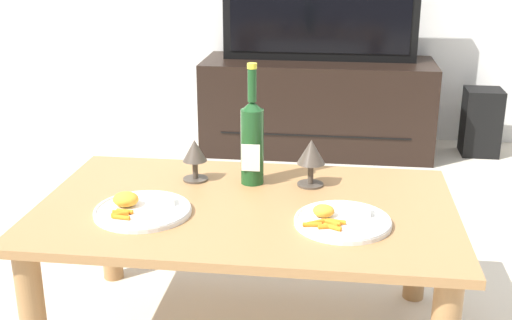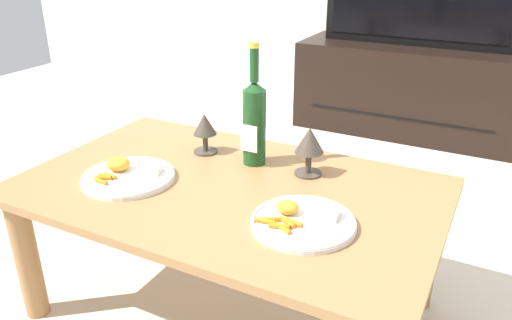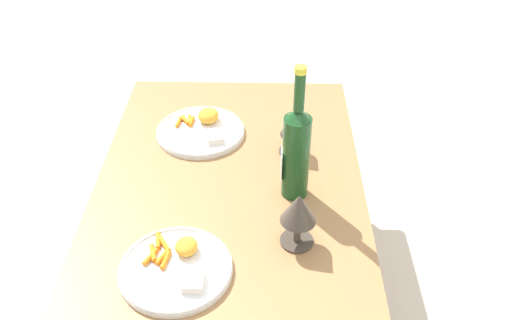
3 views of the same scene
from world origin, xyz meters
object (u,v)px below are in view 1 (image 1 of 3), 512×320
at_px(dining_table, 246,227).
at_px(goblet_left, 195,153).
at_px(goblet_right, 311,155).
at_px(floor_speaker, 481,122).
at_px(dinner_plate_right, 342,220).
at_px(wine_bottle, 252,139).
at_px(dinner_plate_left, 141,209).
at_px(tv_stand, 317,106).
at_px(tv_screen, 320,6).

bearing_deg(dining_table, goblet_left, 136.74).
bearing_deg(goblet_right, floor_speaker, 63.68).
xyz_separation_m(floor_speaker, goblet_right, (-0.86, -1.75, 0.35)).
bearing_deg(dinner_plate_right, wine_bottle, 135.26).
bearing_deg(dinner_plate_left, goblet_right, 31.22).
bearing_deg(tv_stand, goblet_right, -88.47).
xyz_separation_m(tv_screen, goblet_right, (0.05, -1.70, -0.27)).
bearing_deg(floor_speaker, wine_bottle, -120.33).
relative_size(dining_table, dinner_plate_right, 4.58).
xyz_separation_m(dining_table, floor_speaker, (1.04, 1.92, -0.18)).
bearing_deg(tv_stand, dinner_plate_left, -101.63).
relative_size(dining_table, dinner_plate_left, 4.41).
height_order(goblet_right, dinner_plate_left, goblet_right).
xyz_separation_m(tv_stand, floor_speaker, (0.91, 0.05, -0.07)).
relative_size(goblet_left, dinner_plate_left, 0.49).
distance_m(wine_bottle, dinner_plate_left, 0.41).
xyz_separation_m(wine_bottle, dinner_plate_right, (0.28, -0.27, -0.13)).
height_order(dining_table, dinner_plate_right, dinner_plate_right).
height_order(dining_table, goblet_right, goblet_right).
xyz_separation_m(floor_speaker, wine_bottle, (-1.04, -1.75, 0.39)).
distance_m(goblet_right, dinner_plate_right, 0.30).
height_order(goblet_left, dinner_plate_right, goblet_left).
bearing_deg(goblet_right, dining_table, -134.69).
height_order(floor_speaker, goblet_left, goblet_left).
distance_m(tv_stand, wine_bottle, 1.74).
relative_size(wine_bottle, goblet_right, 2.55).
relative_size(goblet_left, dinner_plate_right, 0.51).
distance_m(dining_table, tv_screen, 1.93).
bearing_deg(dinner_plate_left, dinner_plate_right, -0.13).
bearing_deg(goblet_left, dinner_plate_left, -108.57).
relative_size(tv_stand, dinner_plate_right, 4.90).
xyz_separation_m(goblet_right, dinner_plate_left, (-0.45, -0.27, -0.09)).
relative_size(tv_stand, floor_speaker, 3.42).
relative_size(goblet_right, dinner_plate_left, 0.55).
height_order(tv_screen, wine_bottle, tv_screen).
distance_m(floor_speaker, dinner_plate_left, 2.43).
bearing_deg(tv_screen, dinner_plate_right, -85.88).
bearing_deg(goblet_left, goblet_right, -0.00).
bearing_deg(dinner_plate_left, wine_bottle, 45.12).
distance_m(tv_stand, goblet_right, 1.72).
bearing_deg(dining_table, dinner_plate_left, -160.52).
bearing_deg(goblet_right, dinner_plate_left, -148.78).
bearing_deg(tv_stand, floor_speaker, 2.94).
xyz_separation_m(dining_table, dinner_plate_right, (0.27, -0.10, 0.08)).
bearing_deg(dining_table, wine_bottle, 92.12).
relative_size(wine_bottle, dinner_plate_left, 1.39).
xyz_separation_m(goblet_left, dinner_plate_right, (0.46, -0.27, -0.08)).
bearing_deg(tv_screen, floor_speaker, 3.09).
xyz_separation_m(tv_screen, wine_bottle, (-0.13, -1.70, -0.23)).
relative_size(tv_stand, wine_bottle, 3.39).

